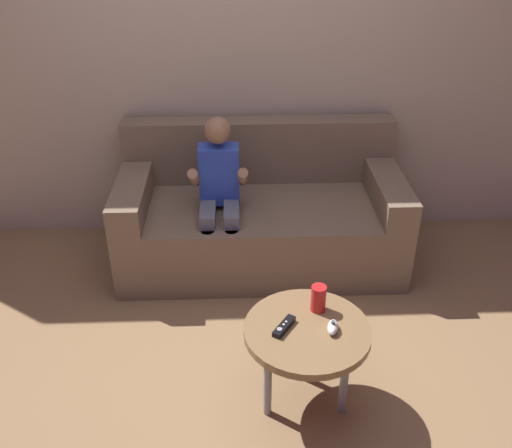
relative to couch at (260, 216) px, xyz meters
name	(u,v)px	position (x,y,z in m)	size (l,w,h in m)	color
ground_plane	(235,395)	(-0.17, -1.17, -0.29)	(9.96, 9.96, 0.00)	olive
wall_back	(229,41)	(-0.17, 0.40, 0.96)	(4.98, 0.05, 2.50)	#B2A38E
couch	(260,216)	(0.00, 0.00, 0.00)	(1.68, 0.80, 0.81)	#75604C
person_seated_on_couch	(219,192)	(-0.24, -0.18, 0.26)	(0.32, 0.39, 0.96)	slate
coffee_table	(307,336)	(0.14, -1.23, 0.11)	(0.54, 0.54, 0.44)	brown
game_remote_black_near_edge	(284,327)	(0.04, -1.23, 0.17)	(0.11, 0.14, 0.03)	black
nunchuk_white	(333,327)	(0.24, -1.25, 0.18)	(0.06, 0.10, 0.05)	white
soda_can	(318,298)	(0.20, -1.11, 0.22)	(0.07, 0.07, 0.12)	red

